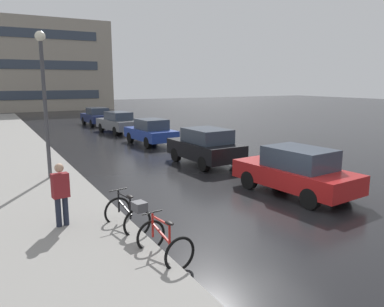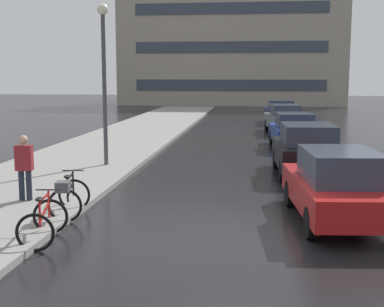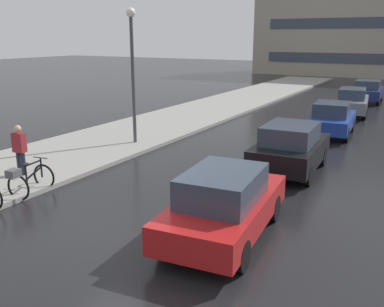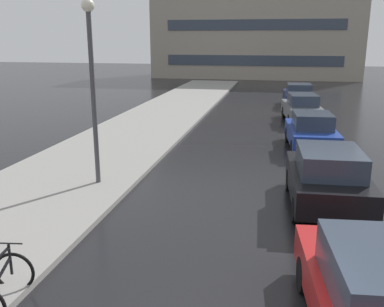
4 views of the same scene
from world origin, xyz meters
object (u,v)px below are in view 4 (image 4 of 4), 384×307
at_px(car_navy, 299,95).
at_px(car_grey, 302,108).
at_px(car_red, 378,299).
at_px(car_black, 327,178).
at_px(car_blue, 311,131).
at_px(streetlamp, 92,72).

bearing_deg(car_navy, car_grey, -90.32).
relative_size(car_red, car_grey, 1.01).
relative_size(car_red, car_black, 1.12).
distance_m(car_blue, car_navy, 11.63).
bearing_deg(car_black, streetlamp, 177.10).
bearing_deg(car_red, car_navy, 90.71).
xyz_separation_m(car_black, streetlamp, (-6.70, 0.34, 2.66)).
distance_m(car_blue, streetlamp, 9.39).
height_order(car_black, car_grey, car_black).
height_order(car_black, car_navy, car_black).
xyz_separation_m(car_black, car_grey, (-0.14, 12.21, -0.04)).
bearing_deg(car_blue, car_red, -89.07).
height_order(car_red, car_grey, car_red).
bearing_deg(streetlamp, car_blue, 41.90).
height_order(car_black, streetlamp, streetlamp).
xyz_separation_m(car_red, car_black, (-0.18, 5.49, 0.03)).
bearing_deg(streetlamp, car_black, -2.90).
relative_size(car_grey, streetlamp, 0.78).
bearing_deg(car_black, car_blue, 90.12).
distance_m(car_red, streetlamp, 9.41).
bearing_deg(car_grey, car_black, -89.33).
distance_m(car_navy, streetlamp, 19.02).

